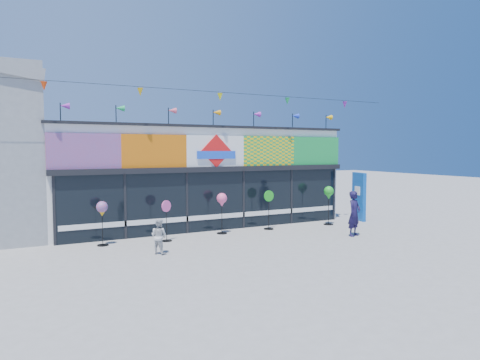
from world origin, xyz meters
TOP-DOWN VIEW (x-y plane):
  - ground at (0.00, 0.00)m, footprint 80.00×80.00m
  - kite_shop at (0.00, 5.94)m, footprint 16.00×5.70m
  - blue_sign at (6.71, 2.78)m, footprint 0.45×1.07m
  - spinner_0 at (-4.40, 2.67)m, footprint 0.37×0.37m
  - spinner_1 at (-2.32, 2.37)m, footprint 0.38×0.36m
  - spinner_2 at (-0.07, 2.72)m, footprint 0.39×0.39m
  - spinner_3 at (1.96, 2.68)m, footprint 0.43×0.39m
  - spinner_4 at (4.74, 2.44)m, footprint 0.41×0.41m
  - adult_man at (4.05, 0.12)m, footprint 0.70×0.58m
  - child at (-3.07, 0.73)m, footprint 0.56×0.60m

SIDE VIEW (x-z plane):
  - ground at x=0.00m, z-range 0.00..0.00m
  - child at x=-3.07m, z-range 0.00..1.08m
  - spinner_1 at x=-2.32m, z-range 0.04..1.46m
  - spinner_3 at x=1.96m, z-range 0.04..1.59m
  - adult_man at x=4.05m, z-range 0.00..1.65m
  - blue_sign at x=6.71m, z-range 0.01..2.14m
  - spinner_0 at x=-4.40m, z-range 0.44..1.91m
  - spinner_2 at x=-0.07m, z-range 0.46..1.99m
  - spinner_4 at x=4.74m, z-range 0.49..2.12m
  - kite_shop at x=0.00m, z-range -0.61..4.70m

